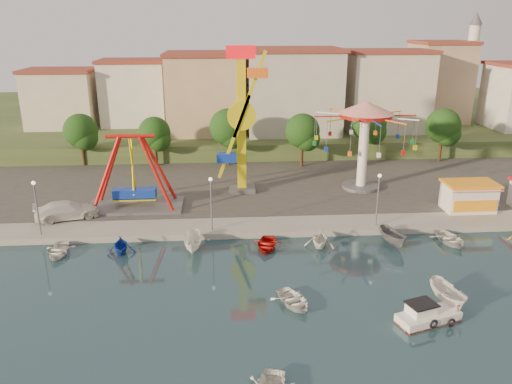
{
  "coord_description": "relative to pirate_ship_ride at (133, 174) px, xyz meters",
  "views": [
    {
      "loc": [
        -6.86,
        -31.24,
        19.57
      ],
      "look_at": [
        -3.7,
        14.0,
        4.0
      ],
      "focal_mm": 35.0,
      "sensor_mm": 36.0,
      "label": 1
    }
  ],
  "objects": [
    {
      "name": "ground",
      "position": [
        16.26,
        -19.73,
        -4.39
      ],
      "size": [
        200.0,
        200.0,
        0.0
      ],
      "primitive_type": "plane",
      "color": "#152D3A",
      "rests_on": "ground"
    },
    {
      "name": "quay_deck",
      "position": [
        16.26,
        42.27,
        -4.09
      ],
      "size": [
        200.0,
        100.0,
        0.6
      ],
      "primitive_type": "cube",
      "color": "#9E998E",
      "rests_on": "ground"
    },
    {
      "name": "asphalt_pad",
      "position": [
        16.26,
        10.27,
        -3.79
      ],
      "size": [
        90.0,
        28.0,
        0.01
      ],
      "primitive_type": "cube",
      "color": "#4C4944",
      "rests_on": "quay_deck"
    },
    {
      "name": "hill_terrace",
      "position": [
        16.26,
        47.27,
        -2.89
      ],
      "size": [
        200.0,
        60.0,
        3.0
      ],
      "primitive_type": "cube",
      "color": "#384C26",
      "rests_on": "ground"
    },
    {
      "name": "pirate_ship_ride",
      "position": [
        0.0,
        0.0,
        0.0
      ],
      "size": [
        10.0,
        5.0,
        8.0
      ],
      "color": "#59595E",
      "rests_on": "quay_deck"
    },
    {
      "name": "kamikaze_tower",
      "position": [
        11.82,
        4.58,
        4.18
      ],
      "size": [
        4.46,
        3.1,
        16.5
      ],
      "color": "#59595E",
      "rests_on": "quay_deck"
    },
    {
      "name": "wave_swinger",
      "position": [
        25.87,
        4.72,
        3.8
      ],
      "size": [
        11.6,
        11.6,
        10.4
      ],
      "color": "#59595E",
      "rests_on": "quay_deck"
    },
    {
      "name": "booth_left",
      "position": [
        35.18,
        -3.25,
        -2.23
      ],
      "size": [
        5.4,
        3.78,
        3.08
      ],
      "color": "white",
      "rests_on": "quay_deck"
    },
    {
      "name": "lamp_post_0",
      "position": [
        -7.74,
        -6.73,
        -1.29
      ],
      "size": [
        0.14,
        0.14,
        5.0
      ],
      "primitive_type": "cylinder",
      "color": "#59595E",
      "rests_on": "quay_deck"
    },
    {
      "name": "lamp_post_1",
      "position": [
        8.26,
        -6.73,
        -1.29
      ],
      "size": [
        0.14,
        0.14,
        5.0
      ],
      "primitive_type": "cylinder",
      "color": "#59595E",
      "rests_on": "quay_deck"
    },
    {
      "name": "lamp_post_2",
      "position": [
        24.26,
        -6.73,
        -1.29
      ],
      "size": [
        0.14,
        0.14,
        5.0
      ],
      "primitive_type": "cylinder",
      "color": "#59595E",
      "rests_on": "quay_deck"
    },
    {
      "name": "tree_0",
      "position": [
        -9.74,
        17.24,
        1.08
      ],
      "size": [
        4.6,
        4.6,
        7.19
      ],
      "color": "#382314",
      "rests_on": "quay_deck"
    },
    {
      "name": "tree_1",
      "position": [
        0.26,
        16.51,
        0.81
      ],
      "size": [
        4.35,
        4.35,
        6.8
      ],
      "color": "#382314",
      "rests_on": "quay_deck"
    },
    {
      "name": "tree_2",
      "position": [
        10.26,
        16.07,
        1.52
      ],
      "size": [
        5.02,
        5.02,
        7.85
      ],
      "color": "#382314",
      "rests_on": "quay_deck"
    },
    {
      "name": "tree_3",
      "position": [
        20.26,
        14.63,
        1.16
      ],
      "size": [
        4.68,
        4.68,
        7.32
      ],
      "color": "#382314",
      "rests_on": "quay_deck"
    },
    {
      "name": "tree_4",
      "position": [
        30.26,
        17.62,
        1.35
      ],
      "size": [
        4.86,
        4.86,
        7.6
      ],
      "color": "#382314",
      "rests_on": "quay_deck"
    },
    {
      "name": "tree_5",
      "position": [
        40.26,
        15.8,
        1.31
      ],
      "size": [
        4.83,
        4.83,
        7.54
      ],
      "color": "#382314",
      "rests_on": "quay_deck"
    },
    {
      "name": "building_0",
      "position": [
        -17.11,
        26.33,
        4.54
      ],
      "size": [
        9.26,
        9.53,
        11.87
      ],
      "primitive_type": "cube",
      "color": "beige",
      "rests_on": "hill_terrace"
    },
    {
      "name": "building_1",
      "position": [
        -5.06,
        31.65,
        2.92
      ],
      "size": [
        12.33,
        9.01,
        8.63
      ],
      "primitive_type": "cube",
      "color": "silver",
      "rests_on": "hill_terrace"
    },
    {
      "name": "building_2",
      "position": [
        8.08,
        32.23,
        4.22
      ],
      "size": [
        11.95,
        9.28,
        11.23
      ],
      "primitive_type": "cube",
      "color": "tan",
      "rests_on": "hill_terrace"
    },
    {
      "name": "building_3",
      "position": [
        21.87,
        29.07,
        3.2
      ],
      "size": [
        12.59,
        10.5,
        9.2
      ],
      "primitive_type": "cube",
      "color": "beige",
      "rests_on": "hill_terrace"
    },
    {
      "name": "building_4",
      "position": [
        35.33,
        32.47,
        3.22
      ],
      "size": [
        10.75,
        9.23,
        9.24
      ],
      "primitive_type": "cube",
      "color": "beige",
      "rests_on": "hill_terrace"
    },
    {
      "name": "building_5",
      "position": [
        48.63,
        30.6,
        4.21
      ],
      "size": [
        12.77,
        10.96,
        11.21
      ],
      "primitive_type": "cube",
      "color": "tan",
      "rests_on": "hill_terrace"
    },
    {
      "name": "minaret",
      "position": [
        52.26,
        34.27,
        8.15
      ],
      "size": [
        2.8,
        2.8,
        18.0
      ],
      "color": "silver",
      "rests_on": "hill_terrace"
    },
    {
      "name": "cabin_motorboat",
      "position": [
        23.13,
        -22.35,
        -3.98
      ],
      "size": [
        4.73,
        2.96,
        1.56
      ],
      "rotation": [
        0.0,
        0.0,
        0.31
      ],
      "color": "white",
      "rests_on": "ground"
    },
    {
      "name": "rowboat_a",
      "position": [
        14.32,
        -19.56,
        -4.02
      ],
      "size": [
        3.75,
        4.3,
        0.74
      ],
      "primitive_type": "imported",
      "rotation": [
        0.0,
        0.0,
        0.39
      ],
      "color": "white",
      "rests_on": "ground"
    },
    {
      "name": "skiff",
      "position": [
        25.47,
        -20.33,
        -3.62
      ],
      "size": [
        1.98,
        4.16,
        1.55
      ],
      "primitive_type": "imported",
      "rotation": [
        0.0,
        0.0,
        0.12
      ],
      "color": "white",
      "rests_on": "ground"
    },
    {
      "name": "van",
      "position": [
        -6.39,
        -2.75,
        -2.89
      ],
      "size": [
        6.68,
        4.4,
        1.8
      ],
      "primitive_type": "imported",
      "rotation": [
        0.0,
        0.0,
        1.9
      ],
      "color": "silver",
      "rests_on": "quay_deck"
    },
    {
      "name": "moored_boat_0",
      "position": [
        -5.28,
        -9.93,
        -4.02
      ],
      "size": [
        2.77,
        3.74,
        0.75
      ],
      "primitive_type": "imported",
      "rotation": [
        0.0,
        0.0,
        0.06
      ],
      "color": "white",
      "rests_on": "ground"
    },
    {
      "name": "moored_boat_1",
      "position": [
        0.22,
        -9.93,
        -3.63
      ],
      "size": [
        3.01,
        3.32,
        1.53
      ],
      "primitive_type": "imported",
      "rotation": [
        0.0,
        0.0,
        0.19
      ],
      "color": "#112D9D",
      "rests_on": "ground"
    },
    {
      "name": "moored_boat_2",
      "position": [
        6.64,
        -9.93,
        -3.63
      ],
      "size": [
        1.6,
        3.98,
        1.52
      ],
      "primitive_type": "imported",
      "rotation": [
        0.0,
        0.0,
        -0.03
      ],
      "color": "white",
      "rests_on": "ground"
    },
    {
      "name": "moored_boat_3",
      "position": [
        13.22,
        -9.93,
        -4.02
      ],
      "size": [
        3.26,
        4.08,
        0.75
      ],
      "primitive_type": "imported",
      "rotation": [
        0.0,
        0.0,
        -0.19
      ],
      "color": "red",
      "rests_on": "ground"
    },
    {
      "name": "moored_boat_4",
      "position": [
        18.13,
        -9.93,
        -3.54
      ],
      "size": [
        3.63,
        3.92,
        1.7
      ],
      "primitive_type": "imported",
      "rotation": [
        0.0,
        0.0,
        -0.31
      ],
      "color": "white",
      "rests_on": "ground"
    },
    {
      "name": "moored_boat_5",
      "position": [
        24.89,
        -9.93,
        -3.66
      ],
      "size": [
        2.3,
        4.03,
        1.47
      ],
      "primitive_type": "imported",
      "rotation": [
        0.0,
        0.0,
        0.24
      ],
      "color": "#5E5E63",
      "rests_on": "ground"
    },
    {
      "name": "moored_boat_6",
      "position": [
        30.39,
        -9.93,
        -3.99
      ],
      "size": [
        3.36,
        4.27,
        0.8
      ],
      "primitive_type": "imported",
      "rotation": [
        0.0,
        0.0,
        0.17
      ],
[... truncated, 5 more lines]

